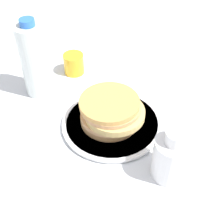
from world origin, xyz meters
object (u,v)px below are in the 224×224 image
Objects in this scene: water_bottle_near at (35,60)px; cream_jug at (172,156)px; pancake_stack at (111,111)px; juice_glass at (74,64)px; plate at (112,123)px.

cream_jug is at bearing -91.46° from water_bottle_near.
pancake_stack is 0.20m from cream_jug.
cream_jug reaches higher than juice_glass.
juice_glass is at bearing 65.58° from pancake_stack.
water_bottle_near is (-0.02, 0.25, 0.10)m from plate.
pancake_stack is 1.22× the size of cream_jug.
pancake_stack reaches higher than plate.
pancake_stack is at bearing 80.17° from cream_jug.
pancake_stack is 0.26m from juice_glass.
cream_jug is at bearing -99.83° from pancake_stack.
water_bottle_near reaches higher than cream_jug.
water_bottle_near is at bearing 95.30° from pancake_stack.
pancake_stack is 0.72× the size of water_bottle_near.
cream_jug is (-0.04, -0.20, 0.05)m from plate.
pancake_stack is (-0.00, 0.00, 0.04)m from plate.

